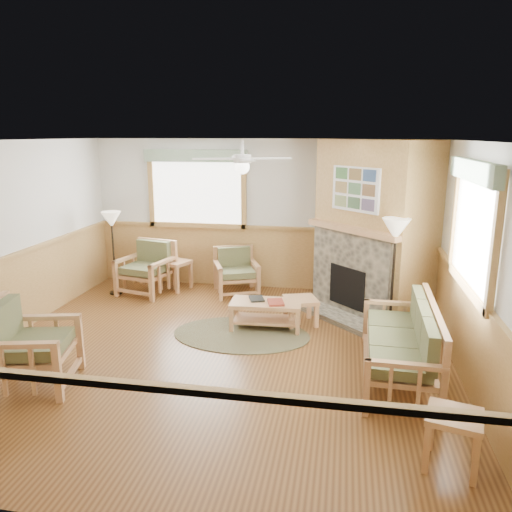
% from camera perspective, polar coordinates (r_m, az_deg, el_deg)
% --- Properties ---
extents(floor, '(6.00, 6.00, 0.01)m').
position_cam_1_polar(floor, '(6.65, -4.54, -11.01)').
color(floor, brown).
rests_on(floor, ground).
extents(ceiling, '(6.00, 6.00, 0.01)m').
position_cam_1_polar(ceiling, '(6.04, -5.04, 13.00)').
color(ceiling, white).
rests_on(ceiling, floor).
extents(wall_back, '(6.00, 0.02, 2.70)m').
position_cam_1_polar(wall_back, '(9.08, 0.06, 4.73)').
color(wall_back, silver).
rests_on(wall_back, floor).
extents(wall_front, '(6.00, 0.02, 2.70)m').
position_cam_1_polar(wall_front, '(3.53, -17.49, -10.68)').
color(wall_front, silver).
rests_on(wall_front, floor).
extents(wall_right, '(0.02, 6.00, 2.70)m').
position_cam_1_polar(wall_right, '(6.17, 23.26, -0.72)').
color(wall_right, silver).
rests_on(wall_right, floor).
extents(wainscot, '(6.00, 6.00, 1.10)m').
position_cam_1_polar(wainscot, '(6.43, -4.64, -6.51)').
color(wainscot, '#B08447').
rests_on(wainscot, floor).
extents(fireplace, '(3.11, 3.11, 2.70)m').
position_cam_1_polar(fireplace, '(8.02, 13.44, 3.15)').
color(fireplace, '#B08447').
rests_on(fireplace, floor).
extents(window_back, '(1.90, 0.16, 1.50)m').
position_cam_1_polar(window_back, '(9.19, -6.90, 12.14)').
color(window_back, white).
rests_on(window_back, wall_back).
extents(window_right, '(0.16, 1.90, 1.50)m').
position_cam_1_polar(window_right, '(5.81, 24.41, 10.15)').
color(window_right, white).
rests_on(window_right, wall_right).
extents(ceiling_fan, '(1.59, 1.59, 0.36)m').
position_cam_1_polar(ceiling_fan, '(6.26, -1.58, 12.71)').
color(ceiling_fan, white).
rests_on(ceiling_fan, ceiling).
extents(sofa, '(1.96, 0.85, 0.89)m').
position_cam_1_polar(sofa, '(6.07, 16.01, -9.38)').
color(sofa, tan).
rests_on(sofa, floor).
extents(armchair_back_left, '(0.99, 0.99, 0.92)m').
position_cam_1_polar(armchair_back_left, '(9.07, -12.48, -1.37)').
color(armchair_back_left, tan).
rests_on(armchair_back_left, floor).
extents(armchair_back_right, '(0.94, 0.94, 0.81)m').
position_cam_1_polar(armchair_back_right, '(8.83, -2.25, -1.81)').
color(armchair_back_right, tan).
rests_on(armchair_back_right, floor).
extents(armchair_left, '(1.06, 1.06, 0.99)m').
position_cam_1_polar(armchair_left, '(6.18, -24.28, -9.18)').
color(armchair_left, tan).
rests_on(armchair_left, floor).
extents(coffee_table, '(1.05, 0.56, 0.41)m').
position_cam_1_polar(coffee_table, '(7.34, 1.14, -6.74)').
color(coffee_table, tan).
rests_on(coffee_table, floor).
extents(end_table_chairs, '(0.62, 0.61, 0.54)m').
position_cam_1_polar(end_table_chairs, '(9.24, -9.19, -2.15)').
color(end_table_chairs, tan).
rests_on(end_table_chairs, floor).
extents(end_table_sofa, '(0.54, 0.53, 0.50)m').
position_cam_1_polar(end_table_sofa, '(4.80, 21.53, -19.00)').
color(end_table_sofa, tan).
rests_on(end_table_sofa, floor).
extents(footstool, '(0.59, 0.59, 0.40)m').
position_cam_1_polar(footstool, '(7.53, 5.10, -6.28)').
color(footstool, tan).
rests_on(footstool, floor).
extents(braided_rug, '(1.98, 1.98, 0.01)m').
position_cam_1_polar(braided_rug, '(7.18, -1.69, -8.94)').
color(braided_rug, brown).
rests_on(braided_rug, floor).
extents(floor_lamp_left, '(0.41, 0.41, 1.48)m').
position_cam_1_polar(floor_lamp_left, '(9.11, -15.97, 0.34)').
color(floor_lamp_left, black).
rests_on(floor_lamp_left, floor).
extents(floor_lamp_right, '(0.50, 0.50, 1.68)m').
position_cam_1_polar(floor_lamp_right, '(7.20, 15.37, -2.35)').
color(floor_lamp_right, black).
rests_on(floor_lamp_right, floor).
extents(book_red, '(0.29, 0.35, 0.03)m').
position_cam_1_polar(book_red, '(7.19, 2.27, -5.20)').
color(book_red, maroon).
rests_on(book_red, coffee_table).
extents(book_dark, '(0.28, 0.32, 0.03)m').
position_cam_1_polar(book_dark, '(7.35, 0.08, -4.80)').
color(book_dark, black).
rests_on(book_dark, coffee_table).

